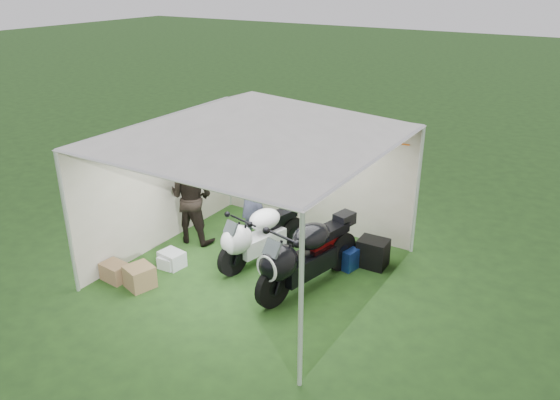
% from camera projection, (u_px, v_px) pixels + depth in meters
% --- Properties ---
extents(ground, '(80.00, 80.00, 0.00)m').
position_uv_depth(ground, '(256.00, 269.00, 9.15)').
color(ground, '#203E18').
rests_on(ground, ground).
extents(canopy_tent, '(5.66, 5.66, 3.00)m').
position_uv_depth(canopy_tent, '(254.00, 119.00, 8.17)').
color(canopy_tent, silver).
rests_on(canopy_tent, ground).
extents(motorcycle_white, '(0.71, 1.93, 0.96)m').
position_uv_depth(motorcycle_white, '(258.00, 234.00, 9.17)').
color(motorcycle_white, black).
rests_on(motorcycle_white, ground).
extents(motorcycle_black, '(0.81, 2.20, 1.09)m').
position_uv_depth(motorcycle_black, '(303.00, 255.00, 8.36)').
color(motorcycle_black, black).
rests_on(motorcycle_black, ground).
extents(paddock_stand, '(0.53, 0.39, 0.36)m').
position_uv_depth(paddock_stand, '(343.00, 257.00, 9.19)').
color(paddock_stand, blue).
rests_on(paddock_stand, ground).
extents(person_dark_jacket, '(0.93, 0.77, 1.73)m').
position_uv_depth(person_dark_jacket, '(192.00, 197.00, 9.82)').
color(person_dark_jacket, black).
rests_on(person_dark_jacket, ground).
extents(person_blue_jacket, '(0.46, 0.67, 1.77)m').
position_uv_depth(person_blue_jacket, '(252.00, 196.00, 9.81)').
color(person_blue_jacket, slate).
rests_on(person_blue_jacket, ground).
extents(equipment_box, '(0.50, 0.40, 0.48)m').
position_uv_depth(equipment_box, '(373.00, 253.00, 9.18)').
color(equipment_box, black).
rests_on(equipment_box, ground).
extents(crate_0, '(0.44, 0.36, 0.27)m').
position_uv_depth(crate_0, '(172.00, 259.00, 9.21)').
color(crate_0, silver).
rests_on(crate_0, ground).
extents(crate_1, '(0.50, 0.50, 0.36)m').
position_uv_depth(crate_1, '(140.00, 277.00, 8.59)').
color(crate_1, olive).
rests_on(crate_1, ground).
extents(crate_2, '(0.30, 0.26, 0.21)m').
position_uv_depth(crate_2, '(168.00, 262.00, 9.16)').
color(crate_2, silver).
rests_on(crate_2, ground).
extents(crate_3, '(0.46, 0.34, 0.29)m').
position_uv_depth(crate_3, '(115.00, 272.00, 8.80)').
color(crate_3, olive).
rests_on(crate_3, ground).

